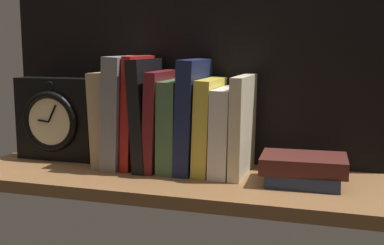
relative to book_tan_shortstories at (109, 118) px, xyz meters
The scene contains 14 objects.
ground_plane 20.00cm from the book_tan_shortstories, 18.21° to the right, with size 87.39×29.37×2.50cm, color brown.
back_panel 20.73cm from the book_tan_shortstories, 30.26° to the left, with size 87.39×1.20×41.82cm, color black.
book_tan_shortstories is the anchor object (origin of this frame).
book_gray_chess 4.30cm from the book_tan_shortstories, ahead, with size 3.73×16.63×24.26cm, color gray.
book_red_requiem 7.32cm from the book_tan_shortstories, ahead, with size 2.00×14.25×24.38cm, color red.
book_black_skeptic 9.83cm from the book_tan_shortstories, ahead, with size 2.65×16.54×23.74cm, color black.
book_maroon_dawkins 12.57cm from the book_tan_shortstories, ahead, with size 2.44×16.03×21.22cm, color maroon.
book_green_romantic 16.01cm from the book_tan_shortstories, ahead, with size 3.82×15.33×19.30cm, color #476B44.
book_navy_bierce 19.92cm from the book_tan_shortstories, ahead, with size 3.32×15.85×23.72cm, color #192147.
book_yellow_seinlanguage 23.42cm from the book_tan_shortstories, ahead, with size 3.17×15.03×19.71cm, color gold.
book_white_catcher 27.24cm from the book_tan_shortstories, ahead, with size 3.82×16.14×17.91cm, color silver.
book_cream_twain 30.61cm from the book_tan_shortstories, ahead, with size 2.39×16.81×20.51cm, color beige.
framed_clock 13.88cm from the book_tan_shortstories, behind, with size 19.16×6.49×19.16cm.
book_stack_side 44.43cm from the book_tan_shortstories, ahead, with size 16.82×12.28×5.57cm.
Camera 1 is at (35.28, -94.69, 26.62)cm, focal length 46.35 mm.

